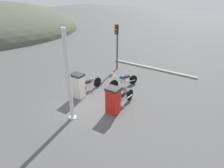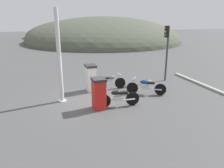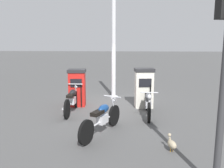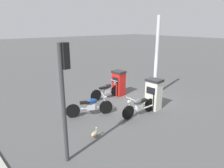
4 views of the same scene
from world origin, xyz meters
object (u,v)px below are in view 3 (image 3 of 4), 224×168
object	(u,v)px
fuel_pump_near	(77,87)
canopy_support_pole	(114,50)
motorcycle_extra	(102,118)
roadside_traffic_light	(224,46)
motorcycle_near_pump	(72,100)
motorcycle_far_pump	(148,103)
wandering_duck	(172,144)
fuel_pump_far	(144,88)

from	to	relation	value
fuel_pump_near	canopy_support_pole	xyz separation A→B (m)	(-1.68, 1.34, 1.46)
motorcycle_extra	roadside_traffic_light	bearing A→B (deg)	45.25
motorcycle_extra	motorcycle_near_pump	bearing A→B (deg)	-145.64
motorcycle_far_pump	fuel_pump_near	bearing A→B (deg)	-111.87
fuel_pump_near	motorcycle_near_pump	world-z (taller)	fuel_pump_near
motorcycle_far_pump	motorcycle_extra	bearing A→B (deg)	-38.34
motorcycle_near_pump	canopy_support_pole	world-z (taller)	canopy_support_pole
wandering_duck	roadside_traffic_light	distance (m)	2.67
canopy_support_pole	roadside_traffic_light	bearing A→B (deg)	18.58
motorcycle_extra	wandering_duck	size ratio (longest dim) A/B	5.08
motorcycle_near_pump	wandering_duck	xyz separation A→B (m)	(2.92, 3.10, -0.28)
fuel_pump_near	wandering_duck	world-z (taller)	fuel_pump_near
fuel_pump_far	motorcycle_far_pump	xyz separation A→B (m)	(1.10, 0.09, -0.33)
fuel_pump_near	fuel_pump_far	world-z (taller)	fuel_pump_far
canopy_support_pole	fuel_pump_far	bearing A→B (deg)	38.05
wandering_duck	motorcycle_far_pump	bearing A→B (deg)	-172.38
fuel_pump_far	motorcycle_far_pump	size ratio (longest dim) A/B	0.76
wandering_duck	motorcycle_extra	bearing A→B (deg)	-118.58
motorcycle_near_pump	motorcycle_far_pump	world-z (taller)	motorcycle_near_pump
fuel_pump_far	canopy_support_pole	distance (m)	2.57
motorcycle_extra	canopy_support_pole	xyz separation A→B (m)	(-4.56, -0.01, 1.75)
motorcycle_far_pump	canopy_support_pole	xyz separation A→B (m)	(-2.79, -1.41, 1.76)
wandering_duck	motorcycle_near_pump	bearing A→B (deg)	-133.25
wandering_duck	canopy_support_pole	bearing A→B (deg)	-162.15
motorcycle_far_pump	canopy_support_pole	world-z (taller)	canopy_support_pole
fuel_pump_near	motorcycle_near_pump	bearing A→B (deg)	1.11
fuel_pump_near	motorcycle_near_pump	distance (m)	0.96
motorcycle_far_pump	wandering_duck	xyz separation A→B (m)	(2.73, 0.36, -0.26)
fuel_pump_near	wandering_duck	size ratio (longest dim) A/B	3.68
motorcycle_extra	roadside_traffic_light	xyz separation A→B (m)	(2.26, 2.28, 2.02)
motorcycle_extra	canopy_support_pole	size ratio (longest dim) A/B	0.45
motorcycle_extra	roadside_traffic_light	world-z (taller)	roadside_traffic_light
fuel_pump_far	motorcycle_extra	size ratio (longest dim) A/B	0.75
roadside_traffic_light	motorcycle_far_pump	bearing A→B (deg)	-167.68
motorcycle_extra	wandering_duck	world-z (taller)	motorcycle_extra
motorcycle_far_pump	wandering_duck	bearing A→B (deg)	7.62
motorcycle_near_pump	roadside_traffic_light	bearing A→B (deg)	40.62
fuel_pump_near	canopy_support_pole	bearing A→B (deg)	141.50
motorcycle_far_pump	motorcycle_extra	size ratio (longest dim) A/B	1.00
roadside_traffic_light	fuel_pump_near	bearing A→B (deg)	-144.70
roadside_traffic_light	canopy_support_pole	xyz separation A→B (m)	(-6.81, -2.29, -0.26)
wandering_duck	roadside_traffic_light	xyz separation A→B (m)	(1.30, 0.51, 2.28)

